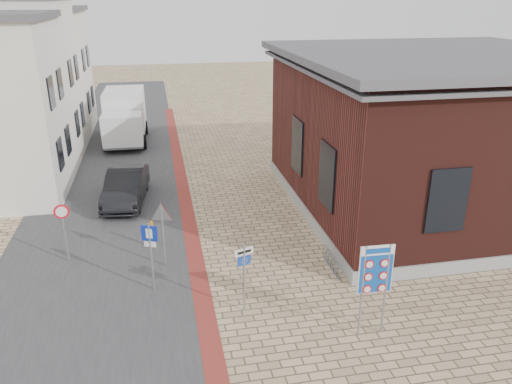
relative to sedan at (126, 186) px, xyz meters
name	(u,v)px	position (x,y,z in m)	size (l,w,h in m)	color
ground	(272,313)	(4.65, -9.86, -0.76)	(120.00, 120.00, 0.00)	tan
road_strip	(115,168)	(-0.85, 5.14, -0.75)	(7.00, 60.00, 0.02)	#38383A
curb_strip	(184,196)	(2.65, 0.14, -0.75)	(0.60, 40.00, 0.02)	maroon
brick_building	(437,129)	(13.64, -2.86, 2.72)	(13.00, 13.00, 6.80)	gray
townhouse_mid	(9,80)	(-6.35, 8.14, 3.80)	(7.40, 6.40, 9.10)	silver
townhouse_far	(33,72)	(-6.35, 14.14, 3.40)	(7.40, 6.40, 8.30)	silver
bike_rack	(331,261)	(7.30, -7.66, -0.50)	(0.08, 1.80, 0.60)	slate
sedan	(126,186)	(0.00, 0.00, 0.00)	(1.62, 4.64, 1.53)	black
box_truck	(125,116)	(-0.42, 10.59, 0.89)	(2.73, 6.18, 3.21)	slate
border_sign	(376,271)	(7.15, -11.36, 1.25)	(0.96, 0.09, 2.81)	gray
essen_sign	(244,268)	(3.85, -9.56, 0.72)	(0.59, 0.24, 2.26)	gray
parking_sign	(150,246)	(1.15, -7.86, 0.85)	(0.50, 0.24, 2.39)	gray
yield_sign	(162,219)	(1.56, -6.36, 1.04)	(0.83, 0.29, 2.38)	gray
speed_sign	(63,224)	(-1.85, -5.36, 0.72)	(0.52, 0.12, 2.24)	gray
bollard	(152,234)	(1.15, -4.86, -0.22)	(0.10, 0.10, 1.09)	orange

